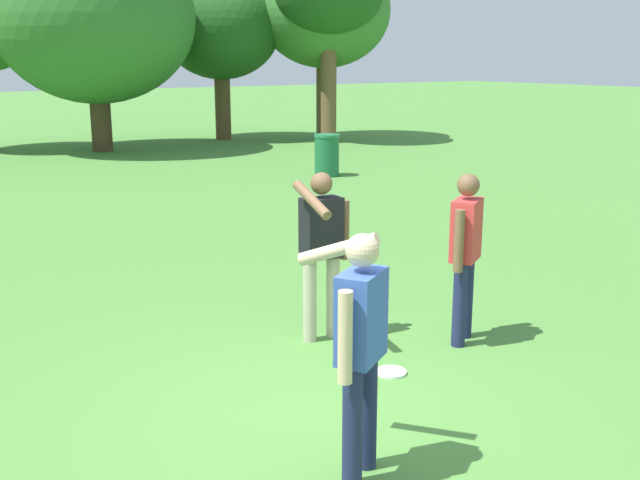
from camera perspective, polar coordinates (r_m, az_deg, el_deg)
ground_plane at (r=5.96m, az=-0.42°, el=-13.14°), size 120.00×120.00×0.00m
person_thrower at (r=7.23m, az=10.94°, el=-0.54°), size 0.53×0.39×1.64m
person_catcher at (r=4.79m, az=2.98°, el=-7.43°), size 0.53×0.83×1.64m
person_bystander at (r=7.17m, az=0.16°, el=-0.25°), size 0.64×0.67×1.64m
frisbee at (r=6.70m, az=5.41°, el=-9.91°), size 0.27×0.27×0.03m
trash_can_further_along at (r=17.48m, az=0.52°, el=6.44°), size 0.59×0.59×0.96m
tree_far_right at (r=22.99m, az=-16.71°, el=15.80°), size 5.66×5.66×6.17m
tree_slender_mid at (r=25.56m, az=-7.53°, el=15.54°), size 3.87×3.87×5.24m
tree_back_right at (r=25.67m, az=0.33°, el=16.88°), size 4.32×4.32×5.99m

